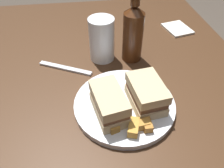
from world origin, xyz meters
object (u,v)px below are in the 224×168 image
at_px(pint_glass, 102,42).
at_px(fork, 65,68).
at_px(napkin, 177,29).
at_px(cider_bottle, 133,31).
at_px(sandwich_half_left, 109,103).
at_px(plate, 124,104).
at_px(sandwich_half_right, 146,94).

bearing_deg(pint_glass, fork, 110.29).
relative_size(pint_glass, napkin, 1.28).
relative_size(cider_bottle, napkin, 2.31).
bearing_deg(cider_bottle, sandwich_half_left, 156.20).
bearing_deg(plate, pint_glass, 8.69).
bearing_deg(fork, cider_bottle, -145.45).
xyz_separation_m(plate, cider_bottle, (0.21, -0.06, 0.09)).
relative_size(plate, fork, 1.47).
bearing_deg(sandwich_half_right, napkin, -31.13).
height_order(napkin, fork, napkin).
bearing_deg(cider_bottle, napkin, -53.63).
bearing_deg(sandwich_half_right, pint_glass, 20.15).
xyz_separation_m(plate, fork, (0.18, 0.16, -0.00)).
bearing_deg(napkin, sandwich_half_left, 140.90).
xyz_separation_m(cider_bottle, napkin, (0.16, -0.22, -0.10)).
relative_size(sandwich_half_left, napkin, 1.19).
bearing_deg(pint_glass, cider_bottle, -98.56).
bearing_deg(fork, sandwich_half_left, 144.96).
xyz_separation_m(pint_glass, fork, (-0.05, 0.12, -0.06)).
distance_m(plate, napkin, 0.47).
height_order(plate, pint_glass, pint_glass).
relative_size(pint_glass, fork, 0.78).
bearing_deg(fork, napkin, -129.69).
bearing_deg(cider_bottle, fork, 98.03).
bearing_deg(sandwich_half_right, sandwich_half_left, 101.37).
relative_size(sandwich_half_left, fork, 0.73).
height_order(sandwich_half_left, pint_glass, pint_glass).
distance_m(sandwich_half_left, fork, 0.24).
height_order(sandwich_half_right, napkin, sandwich_half_right).
bearing_deg(plate, sandwich_half_left, 123.47).
distance_m(sandwich_half_right, cider_bottle, 0.23).
relative_size(sandwich_half_left, pint_glass, 0.92).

